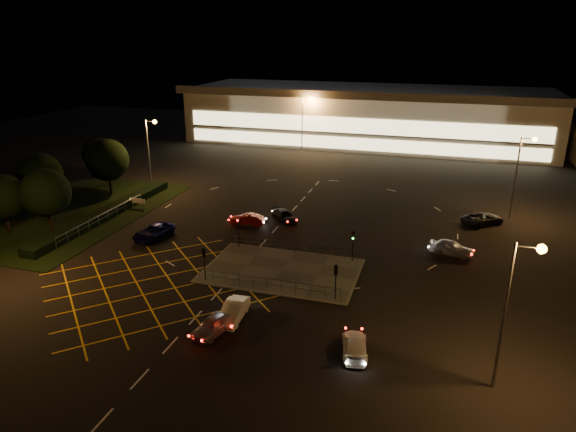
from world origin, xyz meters
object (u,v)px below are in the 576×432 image
(signal_sw, at_px, (204,257))
(car_east_grey, at_px, (483,219))
(signal_se, at_px, (336,275))
(car_approach_white, at_px, (355,346))
(car_near_silver, at_px, (214,325))
(car_queue_white, at_px, (233,311))
(car_left_blue, at_px, (154,232))
(signal_ne, at_px, (353,240))
(car_right_silver, at_px, (451,248))
(car_far_dkgrey, at_px, (284,216))
(signal_nw, at_px, (238,227))
(car_circ_red, at_px, (247,219))

(signal_sw, distance_m, car_east_grey, 33.68)
(signal_se, xyz_separation_m, car_approach_white, (2.91, -7.05, -1.75))
(car_near_silver, relative_size, car_queue_white, 0.97)
(car_near_silver, bearing_deg, signal_se, 58.47)
(car_left_blue, bearing_deg, car_queue_white, -34.22)
(signal_ne, xyz_separation_m, car_right_silver, (9.26, 4.67, -1.61))
(signal_sw, height_order, signal_se, same)
(car_queue_white, relative_size, car_far_dkgrey, 0.98)
(car_far_dkgrey, relative_size, car_approach_white, 1.03)
(signal_sw, bearing_deg, car_near_silver, 119.73)
(car_right_silver, bearing_deg, signal_sw, 132.76)
(car_queue_white, distance_m, car_east_grey, 34.37)
(signal_nw, relative_size, car_approach_white, 0.74)
(car_circ_red, distance_m, car_east_grey, 27.62)
(car_left_blue, bearing_deg, car_near_silver, -40.02)
(signal_ne, height_order, car_far_dkgrey, signal_ne)
(signal_ne, relative_size, car_east_grey, 0.61)
(car_near_silver, relative_size, car_far_dkgrey, 0.95)
(car_near_silver, distance_m, car_left_blue, 20.96)
(signal_se, bearing_deg, car_east_grey, -119.24)
(car_circ_red, bearing_deg, car_right_silver, 76.76)
(signal_nw, xyz_separation_m, car_left_blue, (-9.96, -0.23, -1.64))
(signal_se, height_order, car_circ_red, signal_se)
(car_east_grey, distance_m, car_approach_white, 31.42)
(signal_nw, xyz_separation_m, car_near_silver, (4.33, -15.57, -1.66))
(car_east_grey, bearing_deg, car_far_dkgrey, 63.60)
(signal_se, height_order, car_east_grey, signal_se)
(signal_sw, height_order, car_right_silver, signal_sw)
(signal_sw, height_order, signal_ne, same)
(car_near_silver, xyz_separation_m, car_far_dkgrey, (-2.21, 24.70, -0.07))
(car_right_silver, height_order, car_approach_white, car_right_silver)
(signal_nw, height_order, car_left_blue, signal_nw)
(signal_sw, height_order, car_near_silver, signal_sw)
(signal_nw, distance_m, car_near_silver, 16.24)
(signal_se, relative_size, car_east_grey, 0.61)
(car_right_silver, bearing_deg, signal_se, 155.80)
(car_left_blue, height_order, car_east_grey, car_left_blue)
(car_near_silver, bearing_deg, car_approach_white, 16.67)
(signal_sw, bearing_deg, car_queue_white, 133.03)
(car_left_blue, xyz_separation_m, car_east_grey, (34.71, 15.03, -0.01))
(car_near_silver, relative_size, car_approach_white, 0.98)
(signal_ne, bearing_deg, car_near_silver, -116.23)
(signal_nw, relative_size, car_circ_red, 0.80)
(signal_se, height_order, car_queue_white, signal_se)
(car_far_dkgrey, distance_m, car_east_grey, 23.33)
(car_far_dkgrey, bearing_deg, car_queue_white, -125.96)
(signal_se, bearing_deg, car_circ_red, -46.99)
(signal_sw, relative_size, signal_ne, 1.00)
(car_queue_white, height_order, car_approach_white, car_queue_white)
(car_far_dkgrey, bearing_deg, car_near_silver, -128.11)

